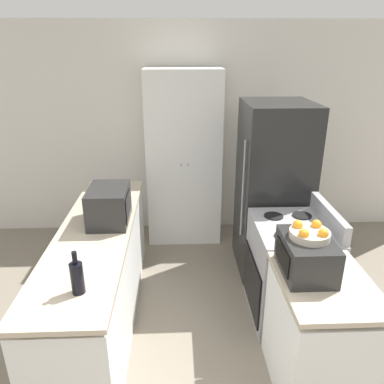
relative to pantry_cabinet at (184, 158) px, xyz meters
name	(u,v)px	position (x,y,z in m)	size (l,w,h in m)	color
wall_back	(187,132)	(0.05, 0.30, 0.26)	(7.00, 0.06, 2.60)	silver
counter_left	(99,277)	(-0.77, -1.56, -0.61)	(0.60, 2.35, 0.90)	silver
counter_right	(318,337)	(0.88, -2.35, -0.61)	(0.60, 0.78, 0.90)	silver
pantry_cabinet	(184,158)	(0.00, 0.00, 0.00)	(0.88, 0.53, 2.08)	silver
stove	(289,270)	(0.90, -1.55, -0.59)	(0.66, 0.78, 1.06)	#9E9EA3
refrigerator	(273,190)	(0.92, -0.73, -0.14)	(0.70, 0.77, 1.81)	black
microwave	(109,205)	(-0.67, -1.40, 0.01)	(0.33, 0.45, 0.31)	black
wine_bottle	(77,277)	(-0.70, -2.40, -0.04)	(0.08, 0.08, 0.29)	black
toaster_oven	(306,256)	(0.77, -2.24, -0.02)	(0.32, 0.43, 0.26)	black
fruit_bowl	(310,233)	(0.78, -2.22, 0.15)	(0.26, 0.26, 0.10)	#B2A893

